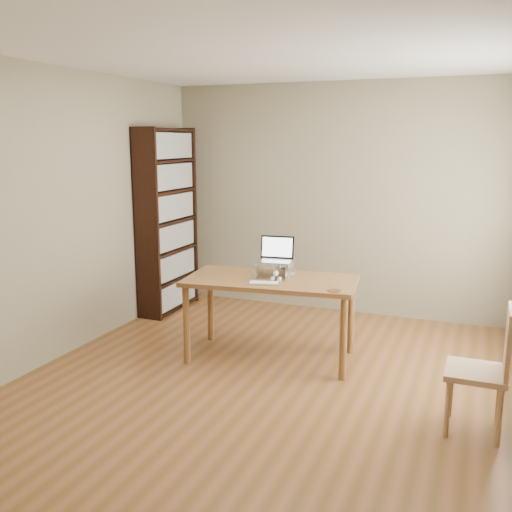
{
  "coord_description": "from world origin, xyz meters",
  "views": [
    {
      "loc": [
        1.54,
        -4.08,
        1.97
      ],
      "look_at": [
        -0.32,
        0.53,
        0.95
      ],
      "focal_mm": 40.0,
      "sensor_mm": 36.0,
      "label": 1
    }
  ],
  "objects_px": {
    "bookshelf": "(167,221)",
    "laptop": "(276,255)",
    "chair": "(488,366)",
    "cat": "(279,269)",
    "desk": "(271,288)",
    "keyboard": "(264,283)"
  },
  "relations": [
    {
      "from": "desk",
      "to": "chair",
      "type": "distance_m",
      "value": 1.97
    },
    {
      "from": "desk",
      "to": "cat",
      "type": "bearing_deg",
      "value": 64.73
    },
    {
      "from": "cat",
      "to": "chair",
      "type": "distance_m",
      "value": 2.01
    },
    {
      "from": "bookshelf",
      "to": "laptop",
      "type": "bearing_deg",
      "value": -27.74
    },
    {
      "from": "laptop",
      "to": "keyboard",
      "type": "relative_size",
      "value": 1.17
    },
    {
      "from": "bookshelf",
      "to": "keyboard",
      "type": "bearing_deg",
      "value": -36.25
    },
    {
      "from": "keyboard",
      "to": "chair",
      "type": "bearing_deg",
      "value": -30.17
    },
    {
      "from": "keyboard",
      "to": "cat",
      "type": "distance_m",
      "value": 0.34
    },
    {
      "from": "chair",
      "to": "cat",
      "type": "bearing_deg",
      "value": 155.29
    },
    {
      "from": "bookshelf",
      "to": "chair",
      "type": "height_order",
      "value": "bookshelf"
    },
    {
      "from": "desk",
      "to": "cat",
      "type": "height_order",
      "value": "cat"
    },
    {
      "from": "desk",
      "to": "cat",
      "type": "distance_m",
      "value": 0.2
    },
    {
      "from": "keyboard",
      "to": "cat",
      "type": "xyz_separation_m",
      "value": [
        0.02,
        0.33,
        0.06
      ]
    },
    {
      "from": "bookshelf",
      "to": "laptop",
      "type": "xyz_separation_m",
      "value": [
        1.65,
        -0.87,
        -0.11
      ]
    },
    {
      "from": "laptop",
      "to": "chair",
      "type": "distance_m",
      "value": 2.07
    },
    {
      "from": "bookshelf",
      "to": "chair",
      "type": "xyz_separation_m",
      "value": [
        3.47,
        -1.73,
        -0.57
      ]
    },
    {
      "from": "desk",
      "to": "laptop",
      "type": "distance_m",
      "value": 0.31
    },
    {
      "from": "desk",
      "to": "chair",
      "type": "relative_size",
      "value": 1.77
    },
    {
      "from": "cat",
      "to": "chair",
      "type": "bearing_deg",
      "value": -41.56
    },
    {
      "from": "bookshelf",
      "to": "cat",
      "type": "xyz_separation_m",
      "value": [
        1.68,
        -0.89,
        -0.23
      ]
    },
    {
      "from": "desk",
      "to": "keyboard",
      "type": "bearing_deg",
      "value": -92.19
    },
    {
      "from": "laptop",
      "to": "keyboard",
      "type": "xyz_separation_m",
      "value": [
        0.02,
        -0.35,
        -0.18
      ]
    }
  ]
}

